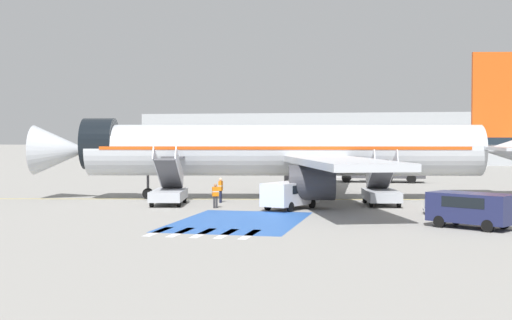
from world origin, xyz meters
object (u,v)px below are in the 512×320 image
(ground_crew_1, at_px, (221,188))
(boarding_stairs_forward, at_px, (169,190))
(boarding_stairs_aft, at_px, (381,191))
(fuel_tanker, at_px, (381,165))
(ground_crew_0, at_px, (215,194))
(service_van_1, at_px, (472,207))
(terminal_building, at_px, (412,138))
(ground_crew_2, at_px, (291,190))
(service_van_0, at_px, (290,193))
(baggage_cart, at_px, (445,210))
(airliner, at_px, (293,151))

(ground_crew_1, bearing_deg, boarding_stairs_forward, 128.13)
(boarding_stairs_aft, distance_m, fuel_tanker, 25.01)
(ground_crew_0, bearing_deg, service_van_1, 124.14)
(terminal_building, bearing_deg, boarding_stairs_forward, -101.82)
(fuel_tanker, bearing_deg, terminal_building, -6.00)
(ground_crew_0, xyz_separation_m, ground_crew_2, (4.36, 4.75, -0.04))
(service_van_0, bearing_deg, service_van_1, -13.66)
(service_van_1, xyz_separation_m, ground_crew_1, (-16.74, 10.98, -0.07))
(service_van_0, xyz_separation_m, service_van_1, (10.98, -7.51, 0.02))
(boarding_stairs_forward, height_order, baggage_cart, boarding_stairs_forward)
(boarding_stairs_aft, relative_size, ground_crew_2, 3.44)
(service_van_0, distance_m, service_van_1, 13.30)
(boarding_stairs_aft, distance_m, ground_crew_0, 11.75)
(fuel_tanker, distance_m, terminal_building, 51.96)
(fuel_tanker, distance_m, baggage_cart, 30.47)
(airliner, height_order, service_van_0, airliner)
(service_van_0, bearing_deg, baggage_cart, 15.85)
(airliner, height_order, boarding_stairs_forward, airliner)
(boarding_stairs_aft, bearing_deg, service_van_1, -77.26)
(boarding_stairs_forward, distance_m, baggage_cart, 18.97)
(boarding_stairs_forward, bearing_deg, ground_crew_0, -33.46)
(boarding_stairs_aft, height_order, ground_crew_0, boarding_stairs_aft)
(boarding_stairs_aft, relative_size, terminal_building, 0.06)
(fuel_tanker, distance_m, service_van_0, 29.52)
(service_van_0, xyz_separation_m, baggage_cart, (9.90, -0.84, -0.85))
(boarding_stairs_forward, distance_m, ground_crew_2, 8.82)
(boarding_stairs_forward, relative_size, ground_crew_2, 3.44)
(fuel_tanker, bearing_deg, ground_crew_2, 165.11)
(service_van_0, distance_m, ground_crew_0, 5.09)
(airliner, xyz_separation_m, ground_crew_0, (-4.03, -7.75, -2.78))
(service_van_0, height_order, ground_crew_0, service_van_0)
(service_van_1, relative_size, ground_crew_0, 2.88)
(ground_crew_1, bearing_deg, ground_crew_2, -76.83)
(airliner, xyz_separation_m, service_van_0, (1.04, -7.39, -2.63))
(baggage_cart, height_order, ground_crew_2, ground_crew_2)
(airliner, height_order, ground_crew_1, airliner)
(airliner, distance_m, boarding_stairs_forward, 10.39)
(ground_crew_2, xyz_separation_m, terminal_building, (8.46, 76.56, 3.49))
(fuel_tanker, height_order, baggage_cart, fuel_tanker)
(boarding_stairs_forward, xyz_separation_m, ground_crew_0, (3.87, -1.57, -0.06))
(service_van_0, relative_size, terminal_building, 0.05)
(baggage_cart, xyz_separation_m, ground_crew_2, (-10.61, 5.22, 0.66))
(service_van_1, distance_m, ground_crew_1, 20.02)
(service_van_1, bearing_deg, service_van_0, 86.93)
(service_van_1, distance_m, terminal_building, 88.57)
(service_van_0, xyz_separation_m, terminal_building, (7.75, 80.95, 3.30))
(fuel_tanker, bearing_deg, baggage_cart, -172.72)
(ground_crew_0, bearing_deg, baggage_cart, 146.30)
(service_van_0, distance_m, terminal_building, 81.38)
(ground_crew_0, distance_m, ground_crew_2, 6.45)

